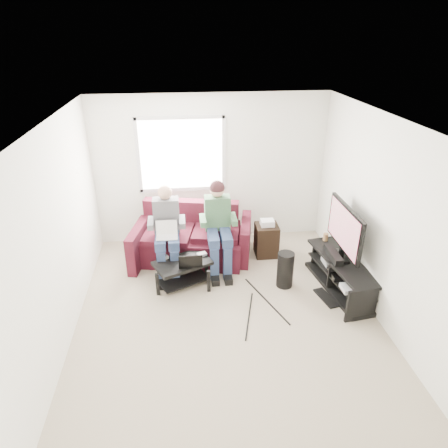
# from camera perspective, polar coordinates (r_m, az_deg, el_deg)

# --- Properties ---
(floor) EXTENTS (4.50, 4.50, 0.00)m
(floor) POSITION_cam_1_polar(r_m,az_deg,el_deg) (5.63, 0.35, -12.51)
(floor) COLOR tan
(floor) RESTS_ON ground
(ceiling) EXTENTS (4.50, 4.50, 0.00)m
(ceiling) POSITION_cam_1_polar(r_m,az_deg,el_deg) (4.48, 0.45, 14.39)
(ceiling) COLOR white
(ceiling) RESTS_ON wall_back
(wall_back) EXTENTS (4.50, 0.00, 4.50)m
(wall_back) POSITION_cam_1_polar(r_m,az_deg,el_deg) (6.99, -1.86, 7.69)
(wall_back) COLOR white
(wall_back) RESTS_ON floor
(wall_front) EXTENTS (4.50, 0.00, 4.50)m
(wall_front) POSITION_cam_1_polar(r_m,az_deg,el_deg) (3.11, 5.73, -19.54)
(wall_front) COLOR white
(wall_front) RESTS_ON floor
(wall_left) EXTENTS (0.00, 4.50, 4.50)m
(wall_left) POSITION_cam_1_polar(r_m,az_deg,el_deg) (5.10, -22.51, -1.72)
(wall_left) COLOR white
(wall_left) RESTS_ON floor
(wall_right) EXTENTS (0.00, 4.50, 4.50)m
(wall_right) POSITION_cam_1_polar(r_m,az_deg,el_deg) (5.51, 21.52, 0.51)
(wall_right) COLOR white
(wall_right) RESTS_ON floor
(window) EXTENTS (1.48, 0.04, 1.28)m
(window) POSITION_cam_1_polar(r_m,az_deg,el_deg) (6.86, -6.11, 9.82)
(window) COLOR white
(window) RESTS_ON wall_back
(sofa) EXTENTS (2.12, 1.24, 0.91)m
(sofa) POSITION_cam_1_polar(r_m,az_deg,el_deg) (6.71, -4.48, -2.25)
(sofa) COLOR #44111E
(sofa) RESTS_ON floor
(person_left) EXTENTS (0.40, 0.71, 1.38)m
(person_left) POSITION_cam_1_polar(r_m,az_deg,el_deg) (6.20, -8.17, -0.48)
(person_left) COLOR navy
(person_left) RESTS_ON sofa
(person_right) EXTENTS (0.40, 0.71, 1.42)m
(person_right) POSITION_cam_1_polar(r_m,az_deg,el_deg) (6.21, -0.82, 0.47)
(person_right) COLOR navy
(person_right) RESTS_ON sofa
(laptop_silver) EXTENTS (0.35, 0.27, 0.24)m
(laptop_silver) POSITION_cam_1_polar(r_m,az_deg,el_deg) (6.05, -8.18, -1.36)
(laptop_silver) COLOR silver
(laptop_silver) RESTS_ON person_left
(coffee_table) EXTENTS (0.94, 0.79, 0.40)m
(coffee_table) POSITION_cam_1_polar(r_m,az_deg,el_deg) (6.03, -5.94, -6.26)
(coffee_table) COLOR black
(coffee_table) RESTS_ON floor
(laptop_black) EXTENTS (0.42, 0.39, 0.24)m
(laptop_black) POSITION_cam_1_polar(r_m,az_deg,el_deg) (5.84, -4.84, -4.74)
(laptop_black) COLOR black
(laptop_black) RESTS_ON coffee_table
(controller_a) EXTENTS (0.17, 0.15, 0.04)m
(controller_a) POSITION_cam_1_polar(r_m,az_deg,el_deg) (6.08, -8.66, -4.77)
(controller_a) COLOR silver
(controller_a) RESTS_ON coffee_table
(controller_b) EXTENTS (0.16, 0.13, 0.04)m
(controller_b) POSITION_cam_1_polar(r_m,az_deg,el_deg) (6.12, -6.97, -4.40)
(controller_b) COLOR black
(controller_b) RESTS_ON coffee_table
(controller_c) EXTENTS (0.16, 0.13, 0.04)m
(controller_c) POSITION_cam_1_polar(r_m,az_deg,el_deg) (6.10, -3.20, -4.35)
(controller_c) COLOR gray
(controller_c) RESTS_ON coffee_table
(tv_stand) EXTENTS (0.64, 1.52, 0.49)m
(tv_stand) POSITION_cam_1_polar(r_m,az_deg,el_deg) (6.20, 16.36, -7.17)
(tv_stand) COLOR black
(tv_stand) RESTS_ON floor
(tv) EXTENTS (0.12, 1.10, 0.81)m
(tv) POSITION_cam_1_polar(r_m,az_deg,el_deg) (5.92, 16.87, -0.74)
(tv) COLOR black
(tv) RESTS_ON tv_stand
(soundbar) EXTENTS (0.12, 0.50, 0.10)m
(soundbar) POSITION_cam_1_polar(r_m,az_deg,el_deg) (6.07, 15.35, -4.25)
(soundbar) COLOR black
(soundbar) RESTS_ON tv_stand
(drink_cup) EXTENTS (0.08, 0.08, 0.12)m
(drink_cup) POSITION_cam_1_polar(r_m,az_deg,el_deg) (6.52, 14.31, -1.80)
(drink_cup) COLOR #996E42
(drink_cup) RESTS_ON tv_stand
(console_white) EXTENTS (0.30, 0.22, 0.06)m
(console_white) POSITION_cam_1_polar(r_m,az_deg,el_deg) (5.86, 17.88, -8.70)
(console_white) COLOR silver
(console_white) RESTS_ON tv_stand
(console_grey) EXTENTS (0.34, 0.26, 0.08)m
(console_grey) POSITION_cam_1_polar(r_m,az_deg,el_deg) (6.39, 15.48, -5.12)
(console_grey) COLOR gray
(console_grey) RESTS_ON tv_stand
(console_black) EXTENTS (0.38, 0.30, 0.07)m
(console_black) POSITION_cam_1_polar(r_m,az_deg,el_deg) (6.12, 16.62, -6.83)
(console_black) COLOR black
(console_black) RESTS_ON tv_stand
(subwoofer) EXTENTS (0.25, 0.25, 0.56)m
(subwoofer) POSITION_cam_1_polar(r_m,az_deg,el_deg) (6.06, 8.74, -6.47)
(subwoofer) COLOR black
(subwoofer) RESTS_ON floor
(keyboard_floor) EXTENTS (0.25, 0.49, 0.03)m
(keyboard_floor) POSITION_cam_1_polar(r_m,az_deg,el_deg) (6.05, 14.36, -10.18)
(keyboard_floor) COLOR black
(keyboard_floor) RESTS_ON floor
(end_table) EXTENTS (0.37, 0.37, 0.66)m
(end_table) POSITION_cam_1_polar(r_m,az_deg,el_deg) (6.82, 6.08, -2.18)
(end_table) COLOR black
(end_table) RESTS_ON floor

